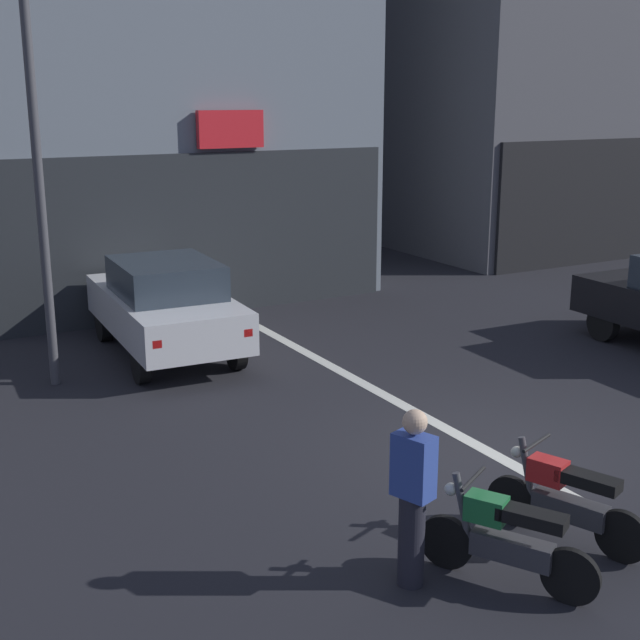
{
  "coord_description": "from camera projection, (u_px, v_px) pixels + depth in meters",
  "views": [
    {
      "loc": [
        -6.57,
        -7.55,
        4.27
      ],
      "look_at": [
        -1.29,
        2.0,
        1.4
      ],
      "focal_mm": 47.94,
      "sensor_mm": 36.0,
      "label": 1
    }
  ],
  "objects": [
    {
      "name": "motorcycle_green_row_leftmost",
      "position": [
        506.0,
        538.0,
        7.6
      ],
      "size": [
        0.9,
        1.48,
        0.98
      ],
      "color": "black",
      "rests_on": "ground"
    },
    {
      "name": "ground_plane",
      "position": [
        490.0,
        452.0,
        10.55
      ],
      "size": [
        120.0,
        120.0,
        0.0
      ],
      "primitive_type": "plane",
      "color": "#232328"
    },
    {
      "name": "lane_centre_line",
      "position": [
        276.0,
        336.0,
        15.63
      ],
      "size": [
        0.2,
        18.0,
        0.01
      ],
      "primitive_type": "cube",
      "color": "silver",
      "rests_on": "ground"
    },
    {
      "name": "motorcycle_red_row_left_mid",
      "position": [
        564.0,
        499.0,
        8.34
      ],
      "size": [
        0.72,
        1.58,
        0.98
      ],
      "color": "black",
      "rests_on": "ground"
    },
    {
      "name": "building_mid_block",
      "position": [
        106.0,
        8.0,
        19.61
      ],
      "size": [
        9.15,
        9.71,
        12.46
      ],
      "color": "gray",
      "rests_on": "ground"
    },
    {
      "name": "person_by_motorcycles",
      "position": [
        413.0,
        497.0,
        7.51
      ],
      "size": [
        0.33,
        0.41,
        1.67
      ],
      "color": "#23232D",
      "rests_on": "ground"
    },
    {
      "name": "street_lamp",
      "position": [
        35.0,
        137.0,
        12.13
      ],
      "size": [
        0.36,
        0.36,
        5.98
      ],
      "color": "#47474C",
      "rests_on": "ground"
    },
    {
      "name": "car_white_crossing_near",
      "position": [
        165.0,
        304.0,
        14.31
      ],
      "size": [
        1.96,
        4.18,
        1.64
      ],
      "color": "black",
      "rests_on": "ground"
    }
  ]
}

